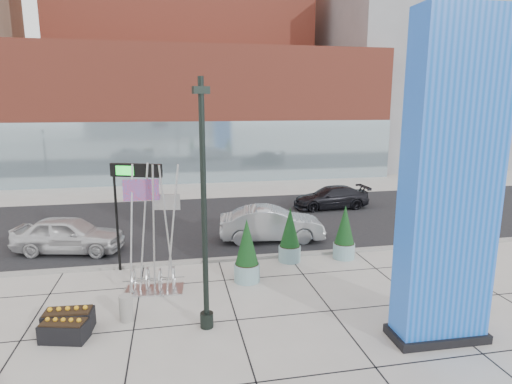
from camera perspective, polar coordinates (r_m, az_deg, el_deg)
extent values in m
plane|color=#9E9991|center=(14.20, -7.33, -15.06)|extent=(160.00, 160.00, 0.00)
cube|color=black|center=(23.56, -9.03, -4.13)|extent=(80.00, 12.00, 0.02)
cube|color=gray|center=(17.84, -8.24, -9.15)|extent=(80.00, 0.30, 0.12)
cube|color=#A54230|center=(39.72, -8.83, 10.28)|extent=(34.00, 10.00, 11.00)
cube|color=#8CA5B2|center=(35.13, -8.33, 5.23)|extent=(34.00, 0.60, 5.00)
cube|color=slate|center=(52.12, 20.31, 13.86)|extent=(20.00, 18.00, 18.00)
cube|color=blue|center=(12.07, 24.48, 0.93)|extent=(2.43, 1.01, 8.67)
cube|color=black|center=(13.44, 22.91, -17.01)|extent=(2.62, 1.21, 0.24)
cylinder|color=black|center=(11.82, -6.95, -2.27)|extent=(0.16, 0.16, 7.07)
cylinder|color=black|center=(13.01, -6.58, -16.58)|extent=(0.39, 0.39, 0.44)
cube|color=black|center=(11.48, -7.35, 13.33)|extent=(0.48, 0.30, 0.19)
cube|color=silver|center=(15.63, -13.38, -12.59)|extent=(2.04, 1.14, 0.05)
cylinder|color=silver|center=(14.74, -16.25, -5.07)|extent=(0.07, 0.07, 4.47)
cylinder|color=silver|center=(15.01, -14.78, -4.68)|extent=(0.07, 0.07, 4.47)
cylinder|color=silver|center=(14.78, -13.45, -4.88)|extent=(0.07, 0.07, 4.47)
cylinder|color=silver|center=(15.02, -11.87, -4.53)|extent=(0.07, 0.07, 4.47)
cylinder|color=silver|center=(14.63, -11.01, -4.93)|extent=(0.07, 0.07, 4.47)
torus|color=silver|center=(15.43, -16.00, -11.42)|extent=(0.13, 0.82, 0.81)
torus|color=silver|center=(15.56, -14.28, -11.13)|extent=(0.13, 0.82, 0.81)
torus|color=silver|center=(15.38, -12.61, -11.33)|extent=(0.13, 0.82, 0.81)
torus|color=silver|center=(15.53, -10.92, -11.02)|extent=(0.13, 0.82, 0.81)
cube|color=red|center=(14.57, -15.09, 0.24)|extent=(1.16, 0.06, 0.72)
cube|color=silver|center=(14.71, -11.85, -1.27)|extent=(0.89, 0.21, 0.54)
cylinder|color=gray|center=(13.76, -16.93, -14.57)|extent=(0.41, 0.41, 0.79)
cylinder|color=black|center=(17.16, -18.07, -3.39)|extent=(0.10, 0.10, 4.16)
cube|color=black|center=(16.70, -15.44, 2.96)|extent=(1.92, 0.84, 0.49)
cube|color=#19D833|center=(16.63, -16.83, 2.85)|extent=(0.66, 0.25, 0.35)
cylinder|color=#7DA4A9|center=(18.49, 11.62, -7.66)|extent=(0.91, 0.91, 0.64)
cylinder|color=black|center=(18.39, 11.66, -6.73)|extent=(0.84, 0.84, 0.05)
cone|color=black|center=(18.15, 11.77, -4.28)|extent=(0.82, 0.82, 1.64)
cylinder|color=#7DA4A9|center=(17.85, 4.49, -8.17)|extent=(0.91, 0.91, 0.64)
cylinder|color=black|center=(17.75, 4.51, -7.20)|extent=(0.83, 0.83, 0.05)
cone|color=black|center=(17.50, 4.55, -4.67)|extent=(0.82, 0.82, 1.63)
cylinder|color=#7DA4A9|center=(15.88, -1.22, -10.67)|extent=(0.94, 0.94, 0.66)
cylinder|color=black|center=(15.76, -1.23, -9.56)|extent=(0.86, 0.86, 0.06)
cone|color=black|center=(15.47, -1.24, -6.64)|extent=(0.85, 0.85, 1.69)
cube|color=black|center=(13.82, -23.69, -15.46)|extent=(1.38, 0.75, 0.57)
cube|color=black|center=(13.69, -23.80, -14.31)|extent=(1.28, 0.65, 0.06)
cube|color=black|center=(13.35, -24.20, -16.61)|extent=(1.34, 0.90, 0.53)
cube|color=black|center=(13.23, -24.30, -15.53)|extent=(1.24, 0.79, 0.05)
imported|color=silver|center=(20.34, -23.69, -5.25)|extent=(4.93, 2.81, 1.58)
imported|color=#96999D|center=(20.21, 2.08, -4.31)|extent=(5.04, 2.27, 1.61)
imported|color=black|center=(26.86, 9.96, -0.74)|extent=(4.73, 2.06, 1.35)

